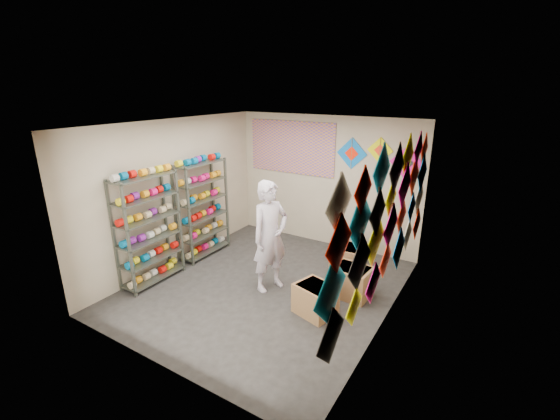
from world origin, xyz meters
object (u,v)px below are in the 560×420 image
Objects in this scene: shelf_rack_back at (202,209)px; carton_c at (347,258)px; carton_b at (351,281)px; shopkeeper at (270,236)px; carton_a at (315,299)px; shelf_rack_front at (149,230)px.

shelf_rack_back reaches higher than carton_c.
carton_b is at bearing 0.74° from shelf_rack_back.
shopkeeper is at bearing -155.15° from carton_b.
carton_b is (3.11, 0.04, -0.70)m from shelf_rack_back.
carton_c reaches higher than carton_a.
carton_a is (0.98, -0.29, -0.69)m from shopkeeper.
shopkeeper is 3.32× the size of carton_a.
carton_c is (2.72, 2.12, -0.71)m from shelf_rack_front.
shelf_rack_front reaches higher than carton_a.
shelf_rack_front and shelf_rack_back have the same top height.
carton_c is at bearing 120.85° from carton_b.
shopkeeper is 3.40× the size of carton_c.
shopkeeper reaches higher than carton_c.
shelf_rack_front is 3.16× the size of carton_b.
carton_c is (-0.13, 1.55, 0.01)m from carton_a.
shelf_rack_back is at bearing 90.00° from shelf_rack_front.
shelf_rack_back is 2.93m from carton_c.
carton_c is at bearing -14.51° from shopkeeper.
carton_a is 1.55m from carton_c.
shelf_rack_front is 3.41× the size of carton_a.
carton_b is (3.11, 1.34, -0.70)m from shelf_rack_front.
shelf_rack_back is 1.92m from shopkeeper.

